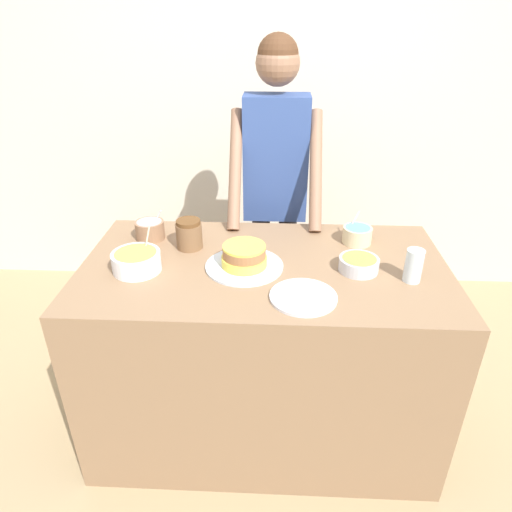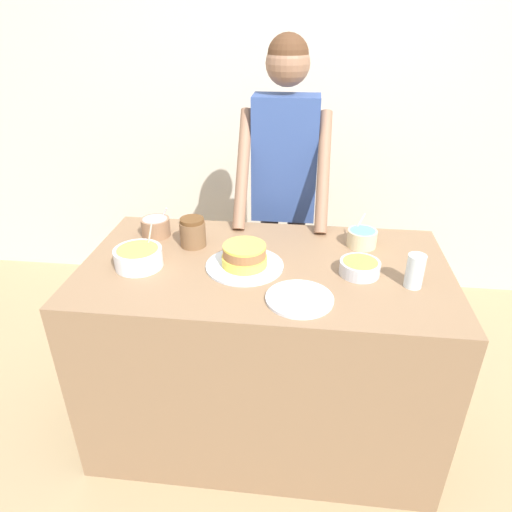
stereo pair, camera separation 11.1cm
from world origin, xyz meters
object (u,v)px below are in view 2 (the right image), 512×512
(frosting_bowl_blue, at_px, (362,237))
(ceramic_plate, at_px, (299,299))
(person_baker, at_px, (284,170))
(cake, at_px, (245,258))
(frosting_bowl_pink, at_px, (156,226))
(frosting_bowl_yellow, at_px, (138,257))
(drinking_glass, at_px, (415,271))
(stoneware_jar, at_px, (193,232))
(frosting_bowl_olive, at_px, (360,267))

(frosting_bowl_blue, relative_size, ceramic_plate, 0.54)
(person_baker, height_order, cake, person_baker)
(person_baker, height_order, frosting_bowl_pink, person_baker)
(frosting_bowl_yellow, height_order, drinking_glass, frosting_bowl_yellow)
(ceramic_plate, xyz_separation_m, stoneware_jar, (-0.50, 0.39, 0.06))
(drinking_glass, height_order, ceramic_plate, drinking_glass)
(frosting_bowl_yellow, relative_size, frosting_bowl_pink, 1.49)
(cake, distance_m, frosting_bowl_olive, 0.47)
(frosting_bowl_blue, bearing_deg, stoneware_jar, -173.61)
(cake, height_order, frosting_bowl_blue, frosting_bowl_blue)
(frosting_bowl_pink, height_order, drinking_glass, drinking_glass)
(frosting_bowl_olive, distance_m, stoneware_jar, 0.75)
(drinking_glass, bearing_deg, frosting_bowl_blue, 117.00)
(frosting_bowl_yellow, bearing_deg, ceramic_plate, -14.75)
(person_baker, bearing_deg, ceramic_plate, -82.72)
(stoneware_jar, bearing_deg, person_baker, 54.16)
(cake, xyz_separation_m, frosting_bowl_yellow, (-0.44, -0.05, 0.00))
(person_baker, distance_m, frosting_bowl_blue, 0.60)
(frosting_bowl_yellow, bearing_deg, frosting_bowl_pink, 93.77)
(person_baker, distance_m, drinking_glass, 0.96)
(frosting_bowl_blue, bearing_deg, frosting_bowl_pink, -179.79)
(cake, height_order, ceramic_plate, cake)
(drinking_glass, bearing_deg, frosting_bowl_yellow, 178.49)
(person_baker, height_order, drinking_glass, person_baker)
(person_baker, distance_m, cake, 0.72)
(frosting_bowl_olive, bearing_deg, cake, 179.37)
(frosting_bowl_blue, distance_m, stoneware_jar, 0.77)
(cake, xyz_separation_m, frosting_bowl_blue, (0.50, 0.25, 0.00))
(ceramic_plate, bearing_deg, drinking_glass, 18.90)
(frosting_bowl_olive, height_order, stoneware_jar, stoneware_jar)
(person_baker, bearing_deg, stoneware_jar, -125.84)
(stoneware_jar, bearing_deg, frosting_bowl_blue, 6.39)
(drinking_glass, distance_m, ceramic_plate, 0.46)
(ceramic_plate, bearing_deg, frosting_bowl_yellow, 165.25)
(drinking_glass, bearing_deg, person_baker, 125.63)
(person_baker, xyz_separation_m, frosting_bowl_pink, (-0.58, -0.44, -0.15))
(frosting_bowl_olive, relative_size, frosting_bowl_yellow, 0.82)
(frosting_bowl_pink, xyz_separation_m, drinking_glass, (1.13, -0.33, 0.02))
(frosting_bowl_olive, height_order, frosting_bowl_yellow, frosting_bowl_yellow)
(frosting_bowl_yellow, bearing_deg, frosting_bowl_olive, 2.58)
(person_baker, relative_size, drinking_glass, 13.14)
(frosting_bowl_olive, height_order, frosting_bowl_blue, frosting_bowl_blue)
(frosting_bowl_yellow, xyz_separation_m, ceramic_plate, (0.68, -0.18, -0.04))
(frosting_bowl_yellow, height_order, frosting_bowl_blue, frosting_bowl_yellow)
(frosting_bowl_yellow, height_order, stoneware_jar, frosting_bowl_yellow)
(drinking_glass, relative_size, ceramic_plate, 0.53)
(frosting_bowl_pink, bearing_deg, frosting_bowl_olive, -15.39)
(ceramic_plate, relative_size, stoneware_jar, 1.90)
(person_baker, relative_size, frosting_bowl_olive, 10.88)
(drinking_glass, xyz_separation_m, stoneware_jar, (-0.93, 0.25, -0.00))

